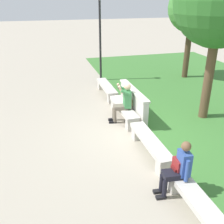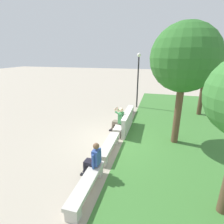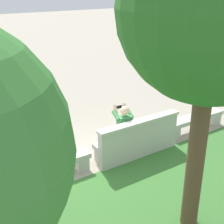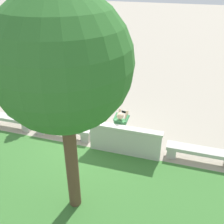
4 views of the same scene
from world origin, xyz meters
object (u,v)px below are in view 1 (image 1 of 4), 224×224
(tree_far_back, at_px, (221,1))
(lamp_post, at_px, (100,26))
(bench_mid, at_px, (150,144))
(tree_behind_wall, at_px, (192,9))
(bench_main, at_px, (107,88))
(backpack, at_px, (179,167))
(bench_far, at_px, (200,207))
(person_photographer, at_px, (124,101))
(person_distant, at_px, (178,167))
(bench_near, at_px, (123,110))

(tree_far_back, height_order, lamp_post, tree_far_back)
(bench_mid, bearing_deg, tree_far_back, 121.57)
(tree_behind_wall, bearing_deg, lamp_post, -98.74)
(bench_main, bearing_deg, backpack, -0.14)
(bench_far, relative_size, tree_behind_wall, 0.47)
(bench_far, xyz_separation_m, lamp_post, (-9.06, 0.24, 2.26))
(bench_main, bearing_deg, bench_mid, 0.00)
(person_photographer, height_order, tree_behind_wall, tree_behind_wall)
(person_distant, bearing_deg, bench_near, 179.02)
(bench_mid, xyz_separation_m, backpack, (1.48, -0.02, 0.32))
(person_photographer, distance_m, backpack, 3.57)
(tree_behind_wall, bearing_deg, bench_far, -28.07)
(bench_mid, distance_m, lamp_post, 7.12)
(bench_far, distance_m, tree_far_back, 5.85)
(person_photographer, xyz_separation_m, tree_far_back, (0.45, 2.74, 2.97))
(bench_mid, bearing_deg, bench_far, 0.00)
(backpack, xyz_separation_m, tree_far_back, (-3.12, 2.68, 3.08))
(bench_mid, relative_size, bench_far, 1.00)
(person_photographer, distance_m, person_distant, 3.65)
(bench_main, distance_m, tree_far_back, 5.26)
(bench_far, height_order, person_photographer, person_photographer)
(person_distant, relative_size, backpack, 2.94)
(bench_far, bearing_deg, person_distant, -175.00)
(bench_mid, distance_m, tree_behind_wall, 8.13)
(backpack, xyz_separation_m, tree_behind_wall, (-7.57, 4.50, 2.66))
(person_photographer, xyz_separation_m, tree_behind_wall, (-4.00, 4.56, 2.55))
(bench_main, relative_size, lamp_post, 0.53)
(bench_far, relative_size, backpack, 4.86)
(bench_far, distance_m, person_photographer, 4.42)
(tree_behind_wall, height_order, tree_far_back, tree_far_back)
(bench_main, distance_m, bench_near, 2.32)
(bench_mid, bearing_deg, bench_near, 180.00)
(bench_far, xyz_separation_m, tree_far_back, (-3.95, 2.66, 3.40))
(tree_far_back, bearing_deg, bench_far, -33.96)
(bench_far, xyz_separation_m, person_photographer, (-4.40, -0.08, 0.43))
(bench_far, bearing_deg, bench_main, 180.00)
(bench_main, bearing_deg, tree_far_back, 41.59)
(bench_main, relative_size, tree_behind_wall, 0.47)
(person_distant, bearing_deg, bench_mid, 177.58)
(lamp_post, bearing_deg, bench_near, -3.15)
(bench_mid, height_order, lamp_post, lamp_post)
(bench_mid, relative_size, tree_far_back, 0.41)
(backpack, bearing_deg, tree_behind_wall, 149.30)
(bench_far, bearing_deg, tree_behind_wall, 151.93)
(bench_mid, relative_size, person_distant, 1.65)
(tree_far_back, bearing_deg, person_distant, -40.47)
(person_distant, bearing_deg, bench_far, 5.00)
(bench_main, height_order, bench_near, same)
(backpack, distance_m, lamp_post, 8.46)
(backpack, xyz_separation_m, lamp_post, (-8.23, 0.26, 1.94))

